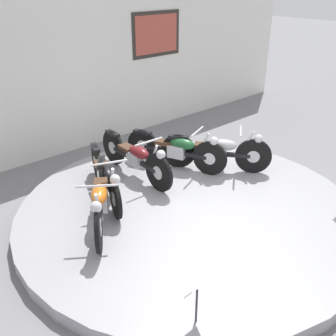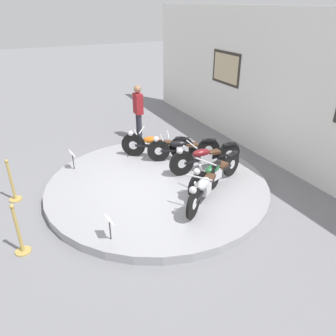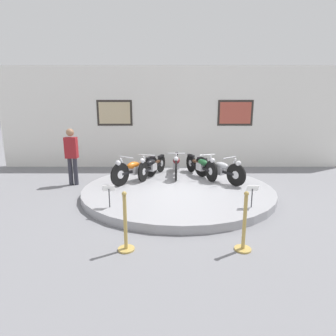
{
  "view_description": "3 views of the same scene",
  "coord_description": "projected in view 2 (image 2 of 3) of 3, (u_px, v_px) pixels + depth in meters",
  "views": [
    {
      "loc": [
        -3.77,
        -3.63,
        3.4
      ],
      "look_at": [
        -0.29,
        0.17,
        0.87
      ],
      "focal_mm": 42.0,
      "sensor_mm": 36.0,
      "label": 1
    },
    {
      "loc": [
        6.26,
        -2.81,
        4.05
      ],
      "look_at": [
        0.25,
        0.16,
        0.63
      ],
      "focal_mm": 35.0,
      "sensor_mm": 36.0,
      "label": 2
    },
    {
      "loc": [
        -0.28,
        -7.12,
        2.28
      ],
      "look_at": [
        -0.3,
        0.27,
        0.66
      ],
      "focal_mm": 28.0,
      "sensor_mm": 36.0,
      "label": 3
    }
  ],
  "objects": [
    {
      "name": "motorcycle_silver",
      "position": [
        205.0,
        186.0,
        6.9
      ],
      "size": [
        1.26,
        1.61,
        0.8
      ],
      "color": "black",
      "rests_on": "display_platform"
    },
    {
      "name": "motorcycle_black",
      "position": [
        182.0,
        148.0,
        8.75
      ],
      "size": [
        0.8,
        1.84,
        0.78
      ],
      "color": "black",
      "rests_on": "display_platform"
    },
    {
      "name": "motorcycle_green",
      "position": [
        215.0,
        172.0,
        7.5
      ],
      "size": [
        0.8,
        1.86,
        0.79
      ],
      "color": "black",
      "rests_on": "display_platform"
    },
    {
      "name": "info_placard_front_centre",
      "position": [
        109.0,
        223.0,
        5.8
      ],
      "size": [
        0.26,
        0.11,
        0.51
      ],
      "color": "#333338",
      "rests_on": "display_platform"
    },
    {
      "name": "back_wall",
      "position": [
        283.0,
        91.0,
        8.47
      ],
      "size": [
        14.0,
        0.22,
        3.98
      ],
      "color": "white",
      "rests_on": "ground_plane"
    },
    {
      "name": "motorcycle_orange",
      "position": [
        156.0,
        144.0,
        8.89
      ],
      "size": [
        1.23,
        1.66,
        0.81
      ],
      "color": "black",
      "rests_on": "display_platform"
    },
    {
      "name": "motorcycle_maroon",
      "position": [
        205.0,
        157.0,
        8.21
      ],
      "size": [
        0.54,
        2.01,
        0.8
      ],
      "color": "black",
      "rests_on": "display_platform"
    },
    {
      "name": "display_platform",
      "position": [
        158.0,
        185.0,
        7.91
      ],
      "size": [
        5.25,
        5.25,
        0.19
      ],
      "primitive_type": "cylinder",
      "color": "#99999E",
      "rests_on": "ground_plane"
    },
    {
      "name": "stanchion_post_right_of_entry",
      "position": [
        20.0,
        237.0,
        5.78
      ],
      "size": [
        0.28,
        0.28,
        1.02
      ],
      "color": "tan",
      "rests_on": "ground_plane"
    },
    {
      "name": "visitor_standing",
      "position": [
        138.0,
        109.0,
        10.41
      ],
      "size": [
        0.36,
        0.23,
        1.75
      ],
      "color": "#2D2D38",
      "rests_on": "ground_plane"
    },
    {
      "name": "info_placard_front_left",
      "position": [
        72.0,
        156.0,
        8.3
      ],
      "size": [
        0.26,
        0.11,
        0.51
      ],
      "color": "#333338",
      "rests_on": "display_platform"
    },
    {
      "name": "stanchion_post_left_of_entry",
      "position": [
        13.0,
        187.0,
        7.34
      ],
      "size": [
        0.28,
        0.28,
        1.02
      ],
      "color": "tan",
      "rests_on": "ground_plane"
    },
    {
      "name": "ground_plane",
      "position": [
        158.0,
        188.0,
        7.95
      ],
      "size": [
        60.0,
        60.0,
        0.0
      ],
      "primitive_type": "plane",
      "color": "slate"
    }
  ]
}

